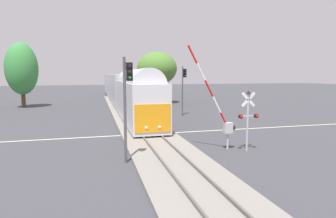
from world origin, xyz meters
The scene contains 10 objects.
ground_plane centered at (0.00, 0.00, 0.00)m, with size 220.00×220.00×0.00m, color #3D3D42.
road_centre_stripe centered at (0.00, 0.00, 0.00)m, with size 44.00×0.20×0.01m.
railway_track centered at (0.00, 0.00, 0.10)m, with size 4.40×80.00×0.32m.
commuter_train centered at (0.00, 25.43, 2.73)m, with size 3.04×59.22×5.16m.
crossing_gate_near centered at (3.97, -6.02, 2.15)m, with size 3.41×0.40×6.78m.
crossing_signal_mast centered at (5.35, -6.75, 2.41)m, with size 1.36×0.44×3.95m.
traffic_signal_far_side centered at (6.12, 9.34, 3.94)m, with size 0.53×0.38×5.90m.
traffic_signal_median centered at (-2.44, -7.27, 3.96)m, with size 0.53×0.38×5.92m.
elm_centre_background centered at (6.13, 24.19, 5.91)m, with size 6.75×6.75×8.71m.
pine_left_background centered at (-14.50, 23.25, 5.74)m, with size 4.58×4.58×9.58m.
Camera 1 is at (-4.16, -22.86, 5.00)m, focal length 30.23 mm.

